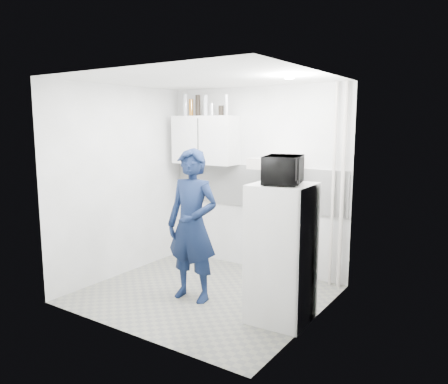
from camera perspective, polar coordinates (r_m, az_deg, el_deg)
The scene contains 24 objects.
floor at distance 5.56m, azimuth -2.64°, elevation -13.16°, with size 2.80×2.80×0.00m, color slate.
ceiling at distance 5.17m, azimuth -2.85°, elevation 14.59°, with size 2.80×2.80×0.00m, color white.
wall_back at distance 6.25m, azimuth 4.09°, elevation 1.65°, with size 2.80×2.80×0.00m, color white.
wall_left at distance 6.14m, azimuth -13.31°, elevation 1.30°, with size 2.60×2.60×0.00m, color white.
wall_right at distance 4.53m, azimuth 11.66°, elevation -1.28°, with size 2.60×2.60×0.00m, color white.
person at distance 5.17m, azimuth -4.16°, elevation -4.36°, with size 0.66×0.43×1.81m, color #0E1A37.
stove at distance 5.98m, azimuth 7.16°, elevation -7.55°, with size 0.50×0.50×0.80m, color beige.
fridge at distance 4.68m, azimuth 7.52°, elevation -7.91°, with size 0.61×0.61×1.48m, color white.
stove_top at distance 5.87m, azimuth 7.23°, elevation -3.66°, with size 0.48×0.48×0.03m, color black.
saucepan at distance 5.92m, azimuth 7.19°, elevation -2.87°, with size 0.20×0.20×0.11m, color silver.
microwave at distance 4.51m, azimuth 7.75°, elevation 2.90°, with size 0.36×0.53×0.29m, color black.
bottle_a at distance 6.69m, azimuth -5.05°, elevation 11.25°, with size 0.08×0.08×0.33m, color #B2B7BC.
bottle_b at distance 6.62m, azimuth -4.33°, elevation 10.94°, with size 0.06×0.06×0.25m, color brown.
bottle_c at distance 6.54m, azimuth -3.43°, elevation 11.22°, with size 0.07×0.07×0.30m, color black.
bottle_d at distance 6.46m, azimuth -2.39°, elevation 11.22°, with size 0.07×0.07×0.30m, color #B2B7BC.
canister_a at distance 6.39m, azimuth -1.62°, elevation 10.72°, with size 0.07×0.07×0.18m, color silver.
canister_b at distance 6.30m, azimuth -0.39°, elevation 10.59°, with size 0.07×0.07×0.14m, color black.
bottle_e at distance 6.25m, azimuth 0.32°, elevation 11.27°, with size 0.07×0.07×0.29m, color silver.
upper_cabinet at distance 6.46m, azimuth -2.46°, elevation 6.80°, with size 1.00×0.35×0.70m, color white.
range_hood at distance 5.79m, azimuth 6.77°, elevation 3.73°, with size 0.60×0.50×0.14m, color beige.
backsplash at distance 6.25m, azimuth 4.01°, elevation 0.73°, with size 2.74×0.03×0.60m, color white.
pipe_a at distance 5.65m, azimuth 15.21°, elevation 0.59°, with size 0.05×0.05×2.60m, color beige.
pipe_b at distance 5.69m, azimuth 14.07°, elevation 0.69°, with size 0.04×0.04×2.60m, color beige.
ceiling_spot_fixture at distance 4.83m, azimuth 8.54°, elevation 14.56°, with size 0.10×0.10×0.02m, color white.
Camera 1 is at (3.06, -4.14, 2.09)m, focal length 35.00 mm.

